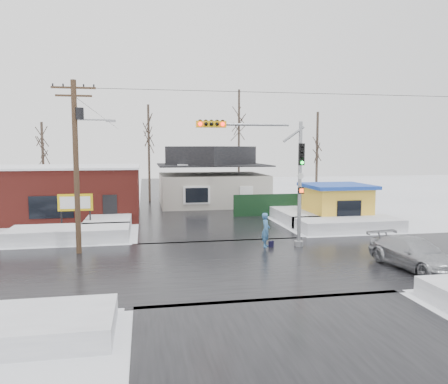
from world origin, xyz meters
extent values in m
plane|color=white|center=(0.00, 0.00, 0.00)|extent=(120.00, 120.00, 0.00)
cube|color=black|center=(0.00, 0.00, 0.01)|extent=(10.00, 120.00, 0.02)
cube|color=black|center=(0.00, 0.00, 0.01)|extent=(120.00, 10.00, 0.02)
cube|color=white|center=(-9.00, 7.00, 0.40)|extent=(7.00, 3.00, 0.80)
cube|color=white|center=(9.00, 7.00, 0.40)|extent=(7.00, 3.00, 0.80)
cube|color=white|center=(-7.00, 12.00, 0.40)|extent=(3.00, 8.00, 0.80)
cube|color=white|center=(7.00, 12.00, 0.40)|extent=(3.00, 8.00, 0.80)
cylinder|color=gray|center=(4.00, 3.00, 3.50)|extent=(0.20, 0.20, 7.00)
cylinder|color=gray|center=(4.00, 3.00, 0.15)|extent=(0.50, 0.50, 0.30)
cylinder|color=gray|center=(1.00, 3.00, 6.80)|extent=(4.60, 0.14, 0.14)
cube|color=gold|center=(-1.00, 3.00, 6.80)|extent=(1.60, 0.28, 0.35)
sphere|color=#FF0C0C|center=(-1.60, 2.84, 6.80)|extent=(0.20, 0.20, 0.20)
sphere|color=#FF0C0C|center=(-0.40, 2.84, 6.80)|extent=(0.20, 0.20, 0.20)
cube|color=black|center=(4.00, 2.80, 5.20)|extent=(0.30, 0.22, 1.20)
sphere|color=#0CE533|center=(4.00, 2.66, 4.75)|extent=(0.18, 0.18, 0.18)
cube|color=black|center=(4.00, 2.80, 3.20)|extent=(0.30, 0.20, 0.35)
cylinder|color=#382619|center=(-8.00, 3.50, 4.50)|extent=(0.28, 0.28, 9.00)
cube|color=#382619|center=(-8.00, 3.50, 8.60)|extent=(2.20, 0.10, 0.10)
cube|color=#382619|center=(-8.00, 3.50, 8.20)|extent=(1.80, 0.10, 0.10)
cylinder|color=black|center=(-7.75, 3.50, 7.30)|extent=(0.44, 0.44, 0.60)
cylinder|color=gray|center=(-7.10, 3.50, 7.00)|extent=(1.80, 0.08, 0.08)
cube|color=gray|center=(-6.20, 3.50, 6.95)|extent=(0.50, 0.22, 0.12)
cube|color=maroon|center=(-11.00, 16.00, 2.00)|extent=(12.00, 8.00, 4.00)
cube|color=white|center=(-11.00, 16.00, 4.05)|extent=(12.20, 8.20, 0.15)
cube|color=black|center=(-11.00, 11.98, 1.40)|extent=(3.00, 0.08, 1.60)
cube|color=black|center=(-7.00, 11.98, 1.10)|extent=(1.00, 0.08, 2.20)
cylinder|color=black|center=(-9.90, 9.50, 0.90)|extent=(0.10, 0.10, 1.80)
cylinder|color=black|center=(-8.10, 9.50, 0.90)|extent=(0.10, 0.10, 1.80)
cube|color=gold|center=(-9.00, 9.50, 2.00)|extent=(2.20, 0.18, 1.10)
cube|color=white|center=(-9.00, 9.39, 2.00)|extent=(1.90, 0.02, 0.80)
cube|color=beige|center=(2.00, 22.00, 1.50)|extent=(10.00, 8.00, 3.00)
cube|color=black|center=(2.00, 22.00, 3.90)|extent=(10.40, 8.40, 0.12)
pyramid|color=black|center=(2.00, 22.00, 4.86)|extent=(9.00, 7.00, 1.80)
cube|color=maroon|center=(5.20, 23.00, 4.90)|extent=(0.70, 0.70, 1.40)
cube|color=white|center=(0.00, 17.95, 1.40)|extent=(2.40, 0.12, 1.60)
cube|color=yellow|center=(9.50, 10.00, 1.30)|extent=(4.00, 4.00, 2.60)
cube|color=#163EA9|center=(9.50, 10.00, 2.75)|extent=(4.60, 4.60, 0.25)
cube|color=black|center=(9.50, 7.97, 1.30)|extent=(1.80, 0.06, 1.20)
cube|color=black|center=(6.50, 14.00, 0.90)|extent=(8.00, 0.12, 1.80)
cylinder|color=#332821|center=(-4.00, 26.00, 5.00)|extent=(0.24, 0.24, 10.00)
cylinder|color=#332821|center=(6.00, 28.00, 6.00)|extent=(0.24, 0.24, 12.00)
cylinder|color=#332821|center=(12.00, 20.00, 4.50)|extent=(0.24, 0.24, 9.00)
cylinder|color=#332821|center=(-14.00, 24.00, 4.00)|extent=(0.24, 0.24, 8.00)
imported|color=teal|center=(2.10, 3.15, 0.96)|extent=(0.69, 0.82, 1.92)
imported|color=#AAACB1|center=(7.62, -2.31, 0.70)|extent=(2.67, 5.07, 1.40)
cube|color=black|center=(2.37, 2.98, 0.17)|extent=(0.30, 0.20, 0.35)
camera|label=1|loc=(-4.56, -20.10, 5.55)|focal=35.00mm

